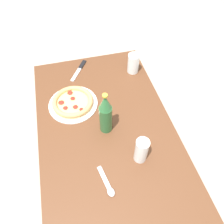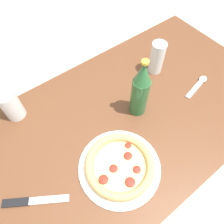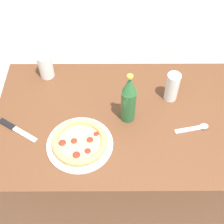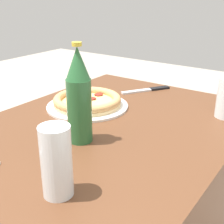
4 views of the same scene
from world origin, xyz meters
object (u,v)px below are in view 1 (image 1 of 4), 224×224
object	(u,v)px
glass_mango_juice	(141,151)
beer_bottle	(105,114)
pizza_veggie	(73,102)
spoon	(108,186)
glass_orange_juice	(133,64)
knife	(79,70)

from	to	relation	value
glass_mango_juice	beer_bottle	bearing A→B (deg)	30.17
glass_mango_juice	beer_bottle	xyz separation A→B (m)	(0.21, 0.12, 0.06)
pizza_veggie	spoon	xyz separation A→B (m)	(-0.51, -0.08, -0.01)
glass_orange_juice	spoon	distance (m)	0.78
beer_bottle	glass_mango_juice	bearing A→B (deg)	-149.83
pizza_veggie	glass_orange_juice	xyz separation A→B (m)	(0.19, -0.42, 0.04)
pizza_veggie	beer_bottle	world-z (taller)	beer_bottle
beer_bottle	knife	xyz separation A→B (m)	(0.50, 0.07, -0.12)
pizza_veggie	spoon	size ratio (longest dim) A/B	1.81
glass_orange_juice	spoon	size ratio (longest dim) A/B	0.82
glass_mango_juice	knife	world-z (taller)	glass_mango_juice
glass_orange_juice	glass_mango_juice	world-z (taller)	glass_mango_juice
spoon	glass_orange_juice	bearing A→B (deg)	-25.63
pizza_veggie	glass_mango_juice	size ratio (longest dim) A/B	1.90
glass_orange_juice	spoon	xyz separation A→B (m)	(-0.71, 0.34, -0.05)
beer_bottle	knife	distance (m)	0.52
glass_mango_juice	pizza_veggie	bearing A→B (deg)	32.71
glass_mango_juice	spoon	bearing A→B (deg)	118.15
knife	spoon	world-z (taller)	spoon
glass_orange_juice	knife	size ratio (longest dim) A/B	0.67
spoon	beer_bottle	bearing A→B (deg)	-11.54
pizza_veggie	glass_orange_juice	distance (m)	0.47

